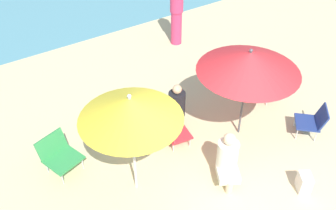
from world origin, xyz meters
The scene contains 12 objects.
ground_plane centered at (0.00, 0.00, 0.00)m, with size 40.00×40.00×0.00m, color beige.
umbrella_red centered at (0.92, 1.14, 1.59)m, with size 1.79×1.79×1.84m.
umbrella_yellow centered at (-1.40, 1.07, 1.67)m, with size 1.51×1.51×1.92m.
beach_chair_a centered at (2.02, 0.33, 0.34)m, with size 0.70×0.70×0.62m.
beach_chair_b centered at (2.18, 1.72, 0.31)m, with size 0.70×0.64×0.58m.
beach_chair_c centered at (-0.33, 1.61, 0.33)m, with size 0.60×0.62×0.65m.
beach_chair_d centered at (-2.27, 2.17, 0.34)m, with size 0.70×0.73×0.63m.
person_a centered at (1.92, 4.69, 0.87)m, with size 0.33×0.33×1.73m.
person_b centered at (-0.05, 0.40, 0.48)m, with size 0.50×0.57×0.97m.
person_c centered at (0.06, 2.02, 0.44)m, with size 0.54×0.53×0.88m.
person_d centered at (1.95, 2.33, 0.46)m, with size 0.45×0.54×0.90m.
beach_bag centered at (0.84, -0.50, 0.17)m, with size 0.25×0.19×0.34m, color silver.
Camera 1 is at (-3.21, -2.56, 4.94)m, focal length 40.13 mm.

